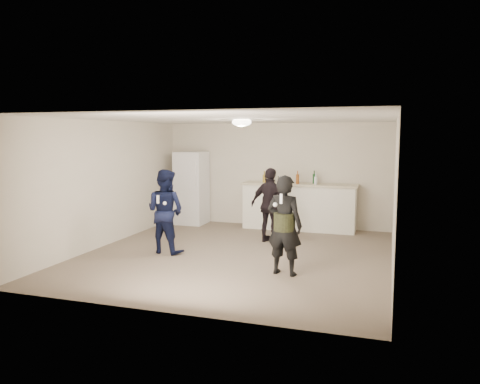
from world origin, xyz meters
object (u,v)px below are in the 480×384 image
(shaker, at_px, (279,179))
(man, at_px, (165,211))
(fridge, at_px, (192,188))
(woman, at_px, (284,225))
(spectator, at_px, (271,205))
(counter, at_px, (299,207))

(shaker, xyz_separation_m, man, (-1.51, -2.92, -0.39))
(fridge, xyz_separation_m, woman, (3.16, -3.55, -0.11))
(shaker, bearing_deg, woman, -75.55)
(fridge, bearing_deg, spectator, -30.42)
(fridge, xyz_separation_m, man, (0.72, -2.85, -0.11))
(woman, relative_size, spectator, 1.03)
(shaker, bearing_deg, counter, -0.02)
(fridge, distance_m, man, 2.94)
(shaker, relative_size, woman, 0.11)
(man, height_order, woman, woman)
(counter, relative_size, man, 1.65)
(shaker, relative_size, man, 0.11)
(fridge, relative_size, woman, 1.13)
(shaker, height_order, man, man)
(fridge, height_order, man, fridge)
(counter, bearing_deg, fridge, -178.52)
(fridge, bearing_deg, counter, 1.48)
(woman, bearing_deg, spectator, -59.58)
(spectator, bearing_deg, woman, 123.90)
(counter, height_order, woman, woman)
(counter, distance_m, spectator, 1.53)
(woman, bearing_deg, fridge, -37.57)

